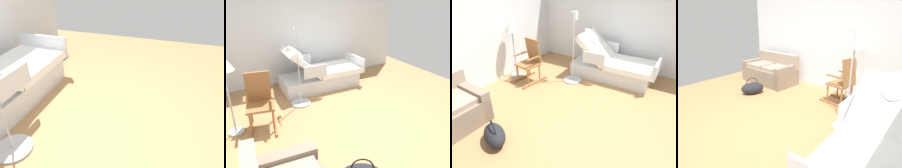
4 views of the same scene
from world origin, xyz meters
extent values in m
plane|color=#9E7247|center=(0.00, 0.00, 0.00)|extent=(6.58, 6.58, 0.00)
cube|color=silver|center=(0.00, 2.63, 1.35)|extent=(5.46, 0.10, 2.70)
cube|color=silver|center=(2.68, 0.00, 1.35)|extent=(0.10, 5.35, 2.70)
cube|color=silver|center=(1.91, 0.14, 0.17)|extent=(0.88, 1.93, 0.35)
cube|color=white|center=(1.91, -0.33, 0.42)|extent=(0.91, 1.16, 0.14)
cube|color=white|center=(1.91, 0.60, 0.73)|extent=(0.91, 0.80, 0.73)
ellipsoid|color=white|center=(1.91, 0.75, 1.00)|extent=(0.34, 0.45, 0.42)
cube|color=silver|center=(1.40, 0.45, 0.63)|extent=(0.04, 0.56, 0.28)
cube|color=silver|center=(2.41, 0.45, 0.63)|extent=(0.04, 0.56, 0.28)
cube|color=silver|center=(1.91, -0.93, 0.53)|extent=(0.95, 0.05, 0.36)
cylinder|color=black|center=(1.55, 0.94, 0.05)|extent=(0.10, 0.10, 0.10)
cylinder|color=black|center=(2.27, 0.94, 0.05)|extent=(0.10, 0.10, 0.10)
cylinder|color=black|center=(1.55, -0.65, 0.05)|extent=(0.10, 0.10, 0.10)
cylinder|color=black|center=(2.27, -0.66, 0.05)|extent=(0.10, 0.10, 0.10)
cube|color=gray|center=(-1.27, 1.86, 0.49)|extent=(0.72, 0.69, 0.10)
cube|color=#7D6C5C|center=(-0.93, 1.88, 0.30)|extent=(0.24, 0.86, 0.60)
cube|color=brown|center=(0.70, 2.05, 0.03)|extent=(0.76, 0.17, 0.05)
cube|color=brown|center=(0.62, 1.62, 0.03)|extent=(0.76, 0.17, 0.05)
cylinder|color=brown|center=(0.44, 1.68, 0.25)|extent=(0.04, 0.04, 0.40)
cylinder|color=brown|center=(0.51, 2.06, 0.25)|extent=(0.04, 0.04, 0.40)
cylinder|color=brown|center=(0.81, 1.62, 0.25)|extent=(0.04, 0.04, 0.40)
cylinder|color=brown|center=(0.87, 1.99, 0.25)|extent=(0.04, 0.04, 0.40)
cube|color=brown|center=(0.66, 1.84, 0.45)|extent=(0.54, 0.55, 0.04)
cube|color=brown|center=(0.86, 1.80, 0.75)|extent=(0.19, 0.45, 0.60)
cube|color=brown|center=(0.60, 1.61, 0.67)|extent=(0.39, 0.11, 0.03)
cube|color=brown|center=(0.68, 2.07, 0.67)|extent=(0.39, 0.11, 0.03)
cylinder|color=#B2B5BA|center=(0.73, 2.30, 0.01)|extent=(0.28, 0.28, 0.03)
cylinder|color=#B2B5BA|center=(0.73, 2.30, 0.60)|extent=(0.03, 0.03, 1.15)
cone|color=beige|center=(0.73, 2.30, 1.33)|extent=(0.34, 0.34, 0.30)
ellipsoid|color=black|center=(-1.30, 0.96, 0.15)|extent=(0.55, 0.64, 0.30)
torus|color=black|center=(-1.30, 0.96, 0.28)|extent=(0.16, 0.27, 0.30)
cylinder|color=#B2B5BA|center=(1.23, 0.90, 0.01)|extent=(0.44, 0.44, 0.03)
cylinder|color=#B2B5BA|center=(1.23, 0.90, 0.85)|extent=(0.02, 0.02, 1.65)
cube|color=#B2B5BA|center=(1.23, 0.90, 1.68)|extent=(0.28, 0.02, 0.02)
cube|color=white|center=(1.35, 0.90, 1.57)|extent=(0.09, 0.04, 0.16)
camera|label=1|loc=(-0.40, 2.28, 1.97)|focal=35.34mm
camera|label=2|loc=(-3.08, 2.28, 2.39)|focal=35.80mm
camera|label=3|loc=(-2.94, -1.31, 2.54)|focal=33.95mm
camera|label=4|loc=(2.33, -2.02, 1.84)|focal=30.98mm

